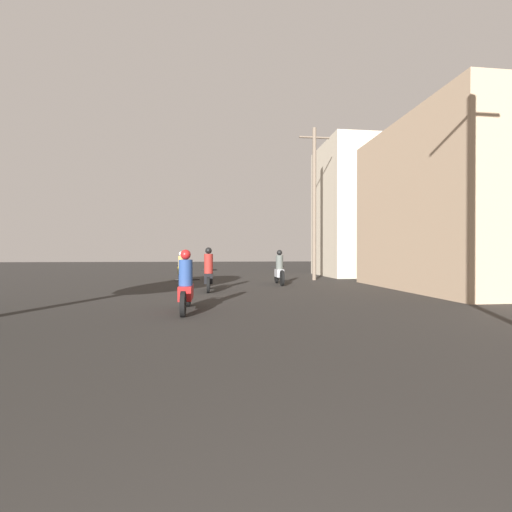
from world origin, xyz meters
TOP-DOWN VIEW (x-y plane):
  - motorcycle_red at (-1.14, 8.34)m, footprint 0.60×2.05m
  - motorcycle_black at (-0.69, 12.79)m, footprint 0.60×1.97m
  - motorcycle_silver at (2.39, 15.08)m, footprint 0.60×2.00m
  - motorcycle_yellow at (-2.22, 18.46)m, footprint 0.60×1.94m
  - building_right_near at (9.08, 12.23)m, footprint 5.46×7.40m
  - building_right_far at (8.61, 20.58)m, footprint 4.93×5.10m
  - utility_pole_far at (4.67, 17.39)m, footprint 1.60×0.20m

SIDE VIEW (x-z plane):
  - motorcycle_red at x=-1.14m, z-range -0.15..1.32m
  - motorcycle_yellow at x=-2.22m, z-range -0.14..1.35m
  - motorcycle_silver at x=2.39m, z-range -0.15..1.39m
  - motorcycle_black at x=-0.69m, z-range -0.16..1.44m
  - building_right_near at x=9.08m, z-range 0.00..6.38m
  - building_right_far at x=8.61m, z-range 0.00..8.15m
  - utility_pole_far at x=4.67m, z-range 0.17..8.08m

